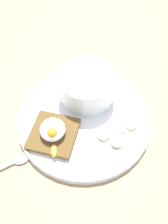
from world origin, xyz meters
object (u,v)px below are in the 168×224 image
Objects in this scene: oatmeal_bowl at (87,87)px; banana_slice_back at (117,141)px; banana_slice_front at (118,129)px; spoon at (10,164)px; banana_slice_left at (131,124)px; toast_slice at (54,134)px; banana_slice_right at (103,134)px; poached_egg at (53,130)px.

oatmeal_bowl reaches higher than banana_slice_back.
banana_slice_front is 24.07cm from spoon.
banana_slice_front is at bearing 106.51° from spoon.
oatmeal_bowl is at bearing -148.08° from banana_slice_front.
banana_slice_left is 0.31× the size of spoon.
toast_slice is 10.80cm from spoon.
banana_slice_back is 3.23cm from banana_slice_right.
oatmeal_bowl is at bearing 135.40° from spoon.
banana_slice_right is (-1.81, -2.68, -0.08)cm from banana_slice_back.
poached_egg is at bearing -34.95° from oatmeal_bowl.
banana_slice_left is at bearing 46.51° from oatmeal_bowl.
spoon is (3.68, -22.44, -1.22)cm from banana_slice_back.
spoon is (7.95, -26.26, -1.08)cm from banana_slice_left.
toast_slice is at bearing -99.60° from banana_slice_back.
spoon is at bearing -73.16° from banana_slice_left.
banana_slice_back reaches higher than banana_slice_left.
oatmeal_bowl is 1.10× the size of toast_slice.
banana_slice_front is (-0.86, 14.16, -0.30)cm from toast_slice.
toast_slice reaches higher than banana_slice_left.
banana_slice_front is at bearing 94.31° from poached_egg.
banana_slice_front and banana_slice_left have the same top height.
oatmeal_bowl is at bearing -133.49° from banana_slice_left.
banana_slice_right is 20.54cm from spoon.
banana_slice_left reaches higher than spoon.
oatmeal_bowl reaches higher than spoon.
poached_egg reaches higher than spoon.
banana_slice_back is 22.78cm from spoon.
banana_slice_back is at bearing 80.40° from toast_slice.
oatmeal_bowl is at bearing 145.05° from poached_egg.
oatmeal_bowl is 3.83× the size of banana_slice_left.
banana_slice_right is (0.49, 10.87, -0.22)cm from toast_slice.
toast_slice is at bearing -176.25° from poached_egg.
banana_slice_left is at bearing 96.49° from toast_slice.
banana_slice_front is at bearing 31.92° from oatmeal_bowl.
banana_slice_back reaches higher than banana_slice_right.
spoon is (16.98, -16.74, -3.91)cm from oatmeal_bowl.
toast_slice reaches higher than banana_slice_front.
banana_slice_back is (3.15, -0.61, 0.16)cm from banana_slice_front.
poached_egg is 14.37cm from banana_slice_front.
poached_egg is at bearing -98.77° from banana_slice_back.
spoon is (5.97, -8.89, -1.35)cm from toast_slice.
poached_egg reaches higher than banana_slice_left.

